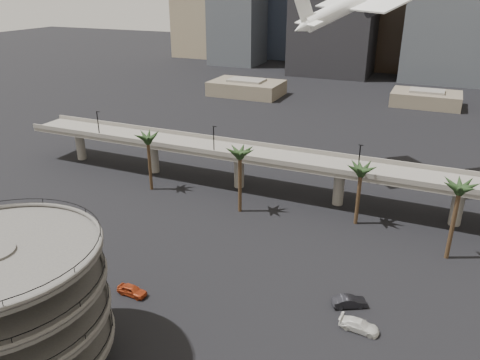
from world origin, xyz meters
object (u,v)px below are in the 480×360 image
at_px(parking_ramp, 5,301).
at_px(car_b, 349,302).
at_px(overpass, 288,163).
at_px(car_c, 359,325).
at_px(car_a, 132,290).
at_px(airborne_jet, 361,0).

height_order(parking_ramp, car_b, parking_ramp).
bearing_deg(overpass, car_c, -58.80).
distance_m(car_a, car_b, 31.04).
bearing_deg(airborne_jet, car_a, -149.48).
distance_m(parking_ramp, overpass, 60.46).
distance_m(parking_ramp, airborne_jet, 82.89).
bearing_deg(car_c, parking_ramp, 127.16).
height_order(overpass, car_c, overpass).
bearing_deg(car_b, parking_ramp, 100.94).
bearing_deg(overpass, car_b, -58.16).
height_order(parking_ramp, car_a, parking_ramp).
bearing_deg(car_c, car_b, 30.39).
distance_m(overpass, car_a, 43.51).
xyz_separation_m(overpass, car_a, (-9.54, -41.94, -6.57)).
bearing_deg(car_b, car_c, 177.70).
xyz_separation_m(overpass, car_b, (19.86, -31.99, -6.54)).
bearing_deg(airborne_jet, car_c, -117.57).
distance_m(airborne_jet, car_c, 65.47).
relative_size(parking_ramp, car_c, 4.29).
height_order(overpass, car_b, overpass).
height_order(overpass, car_a, overpass).
height_order(airborne_jet, car_a, airborne_jet).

